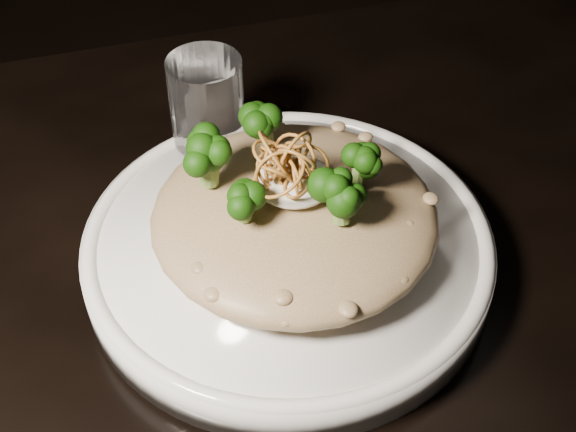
% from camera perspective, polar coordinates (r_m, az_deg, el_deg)
% --- Properties ---
extents(table, '(1.10, 0.80, 0.75)m').
position_cam_1_polar(table, '(0.68, -4.95, -11.47)').
color(table, black).
rests_on(table, ground).
extents(plate, '(0.32, 0.32, 0.03)m').
position_cam_1_polar(plate, '(0.63, 0.00, -2.49)').
color(plate, silver).
rests_on(plate, table).
extents(risotto, '(0.22, 0.22, 0.05)m').
position_cam_1_polar(risotto, '(0.60, 0.48, 0.02)').
color(risotto, brown).
rests_on(risotto, plate).
extents(broccoli, '(0.14, 0.14, 0.05)m').
position_cam_1_polar(broccoli, '(0.58, -0.25, 3.98)').
color(broccoli, black).
rests_on(broccoli, risotto).
extents(cheese, '(0.06, 0.06, 0.02)m').
position_cam_1_polar(cheese, '(0.59, 0.43, 2.51)').
color(cheese, white).
rests_on(cheese, risotto).
extents(shallots, '(0.07, 0.07, 0.04)m').
position_cam_1_polar(shallots, '(0.56, 0.02, 4.33)').
color(shallots, brown).
rests_on(shallots, cheese).
extents(drinking_glass, '(0.08, 0.08, 0.11)m').
position_cam_1_polar(drinking_glass, '(0.70, -5.71, 7.03)').
color(drinking_glass, silver).
rests_on(drinking_glass, table).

